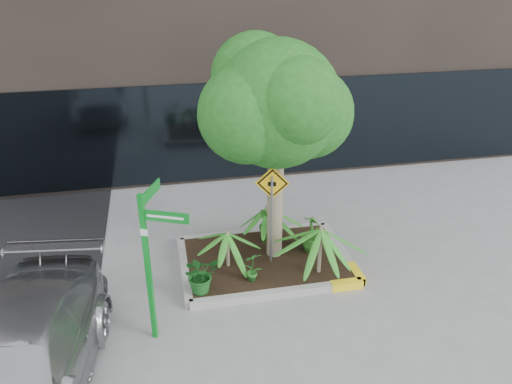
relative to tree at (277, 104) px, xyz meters
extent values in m
plane|color=gray|center=(-0.41, -0.43, -3.22)|extent=(80.00, 80.00, 0.00)
cube|color=#9E9E99|center=(-0.21, 0.97, -3.15)|extent=(3.20, 0.15, 0.15)
cube|color=#9E9E99|center=(-0.21, -1.23, -3.15)|extent=(3.20, 0.15, 0.15)
cube|color=#9E9E99|center=(-1.81, -0.13, -3.15)|extent=(0.15, 2.20, 0.15)
cube|color=#9E9E99|center=(1.39, -0.13, -3.15)|extent=(0.15, 2.20, 0.15)
cube|color=yellow|center=(1.09, -1.23, -3.15)|extent=(0.60, 0.17, 0.15)
cube|color=black|center=(-0.21, -0.13, -3.10)|extent=(3.05, 2.05, 0.06)
cylinder|color=gray|center=(0.00, -0.02, -1.80)|extent=(0.30, 0.30, 2.85)
cylinder|color=gray|center=(0.10, -0.02, -0.76)|extent=(0.54, 0.15, 0.92)
sphere|color=#1D5016|center=(0.00, -0.02, 0.00)|extent=(2.28, 2.28, 2.28)
sphere|color=#1D5016|center=(0.67, 0.27, -0.28)|extent=(1.71, 1.71, 1.71)
sphere|color=#1D5016|center=(-0.57, -0.21, -0.09)|extent=(1.71, 1.71, 1.71)
sphere|color=#1D5016|center=(0.19, -0.59, 0.19)|extent=(1.52, 1.52, 1.52)
sphere|color=#1D5016|center=(-0.28, 0.46, 0.38)|extent=(1.61, 1.61, 1.61)
cylinder|color=gray|center=(0.68, -0.81, -2.58)|extent=(0.07, 0.07, 0.99)
cylinder|color=gray|center=(-0.97, -0.26, -2.69)|extent=(0.07, 0.07, 0.77)
cylinder|color=gray|center=(-0.02, 0.55, -2.67)|extent=(0.07, 0.07, 0.80)
imported|color=#B4B4B9|center=(-4.21, -2.87, -2.55)|extent=(2.47, 4.85, 1.35)
imported|color=#17531C|center=(-1.56, -0.95, -2.72)|extent=(0.80, 0.80, 0.70)
imported|color=#2D7122|center=(0.78, -0.05, -2.68)|extent=(0.61, 0.61, 0.79)
imported|color=#246C21|center=(-0.61, -0.84, -2.76)|extent=(0.39, 0.39, 0.62)
imported|color=#2B6C1F|center=(-0.01, 0.44, -2.66)|extent=(0.57, 0.57, 0.83)
cube|color=#0C8722|center=(-2.41, -1.82, -1.94)|extent=(0.10, 0.10, 2.56)
cube|color=#0C8722|center=(-2.09, -1.95, -0.98)|extent=(0.66, 0.30, 0.16)
cube|color=#0C8722|center=(-2.27, -1.50, -0.80)|extent=(0.30, 0.66, 0.16)
cube|color=white|center=(-2.09, -1.97, -0.98)|extent=(0.51, 0.22, 0.04)
cube|color=white|center=(-2.29, -1.50, -0.80)|extent=(0.22, 0.51, 0.04)
cube|color=white|center=(-2.41, -1.86, -1.26)|extent=(0.10, 0.05, 0.11)
cylinder|color=slate|center=(-0.14, -0.34, -2.14)|extent=(0.08, 0.15, 1.87)
cube|color=#EEB40C|center=(-0.14, -0.36, -1.35)|extent=(0.61, 0.18, 0.63)
cube|color=black|center=(-0.14, -0.37, -1.35)|extent=(0.54, 0.15, 0.56)
cube|color=#EEB40C|center=(-0.14, -0.37, -1.35)|extent=(0.46, 0.12, 0.47)
cube|color=black|center=(-0.15, -0.38, -1.36)|extent=(0.14, 0.04, 0.08)
camera|label=1|loc=(-2.09, -8.30, 2.39)|focal=35.00mm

